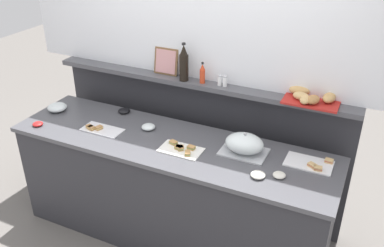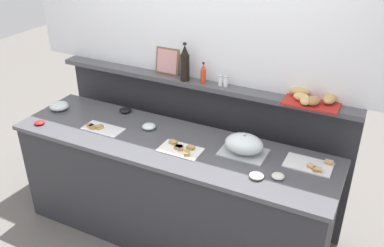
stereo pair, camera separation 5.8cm
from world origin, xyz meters
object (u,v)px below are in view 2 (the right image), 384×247
(bread_basket, at_px, (310,98))
(condiment_bowl_red, at_px, (125,110))
(sandwich_platter_side, at_px, (311,165))
(pepper_shaker, at_px, (226,81))
(hot_sauce_bottle, at_px, (203,74))
(salt_shaker, at_px, (221,81))
(serving_cloche, at_px, (244,145))
(condiment_bowl_cream, at_px, (39,122))
(sandwich_platter_front, at_px, (181,149))
(framed_picture, at_px, (167,61))
(glass_bowl_large, at_px, (59,106))
(sandwich_platter_rear, at_px, (101,128))
(condiment_bowl_dark, at_px, (278,176))
(condiment_bowl_teal, at_px, (257,176))
(glass_bowl_medium, at_px, (149,127))
(wine_bottle_dark, at_px, (185,64))

(bread_basket, bearing_deg, condiment_bowl_red, -172.72)
(sandwich_platter_side, bearing_deg, pepper_shaker, 158.29)
(hot_sauce_bottle, bearing_deg, salt_shaker, 4.63)
(serving_cloche, xyz_separation_m, condiment_bowl_cream, (-1.67, -0.33, -0.06))
(sandwich_platter_front, bearing_deg, bread_basket, 34.62)
(hot_sauce_bottle, relative_size, framed_picture, 0.79)
(glass_bowl_large, height_order, salt_shaker, salt_shaker)
(sandwich_platter_rear, bearing_deg, condiment_bowl_cream, -163.24)
(sandwich_platter_front, bearing_deg, salt_shaker, 81.42)
(sandwich_platter_side, height_order, glass_bowl_large, glass_bowl_large)
(sandwich_platter_front, xyz_separation_m, salt_shaker, (0.08, 0.53, 0.37))
(serving_cloche, relative_size, condiment_bowl_red, 3.25)
(hot_sauce_bottle, bearing_deg, serving_cloche, -35.32)
(sandwich_platter_front, relative_size, serving_cloche, 0.94)
(condiment_bowl_dark, bearing_deg, pepper_shaker, 138.34)
(condiment_bowl_teal, bearing_deg, condiment_bowl_dark, 25.66)
(condiment_bowl_red, distance_m, pepper_shaker, 0.95)
(sandwich_platter_rear, relative_size, glass_bowl_large, 2.01)
(condiment_bowl_cream, bearing_deg, glass_bowl_large, 98.52)
(condiment_bowl_cream, height_order, framed_picture, framed_picture)
(pepper_shaker, bearing_deg, condiment_bowl_teal, -51.30)
(glass_bowl_large, distance_m, condiment_bowl_teal, 1.91)
(glass_bowl_medium, height_order, framed_picture, framed_picture)
(condiment_bowl_red, relative_size, hot_sauce_bottle, 0.59)
(glass_bowl_large, distance_m, condiment_bowl_dark, 2.04)
(serving_cloche, relative_size, bread_basket, 0.85)
(hot_sauce_bottle, xyz_separation_m, framed_picture, (-0.36, 0.05, 0.03))
(sandwich_platter_side, bearing_deg, sandwich_platter_rear, -172.26)
(sandwich_platter_rear, distance_m, sandwich_platter_side, 1.65)
(hot_sauce_bottle, height_order, framed_picture, framed_picture)
(sandwich_platter_side, relative_size, sandwich_platter_front, 1.03)
(glass_bowl_large, distance_m, condiment_bowl_cream, 0.29)
(condiment_bowl_red, height_order, pepper_shaker, pepper_shaker)
(glass_bowl_large, bearing_deg, salt_shaker, 16.45)
(glass_bowl_medium, xyz_separation_m, condiment_bowl_cream, (-0.85, -0.34, -0.00))
(condiment_bowl_dark, relative_size, wine_bottle_dark, 0.28)
(glass_bowl_large, xyz_separation_m, condiment_bowl_teal, (1.90, -0.21, -0.01))
(condiment_bowl_red, xyz_separation_m, hot_sauce_bottle, (0.67, 0.17, 0.39))
(condiment_bowl_dark, xyz_separation_m, condiment_bowl_cream, (-1.99, -0.14, -0.00))
(sandwich_platter_side, xyz_separation_m, pepper_shaker, (-0.78, 0.31, 0.37))
(serving_cloche, distance_m, glass_bowl_large, 1.72)
(glass_bowl_medium, relative_size, salt_shaker, 1.27)
(sandwich_platter_rear, relative_size, condiment_bowl_red, 3.23)
(condiment_bowl_teal, xyz_separation_m, salt_shaker, (-0.54, 0.61, 0.36))
(glass_bowl_medium, bearing_deg, sandwich_platter_rear, -152.10)
(condiment_bowl_teal, xyz_separation_m, pepper_shaker, (-0.49, 0.61, 0.36))
(framed_picture, bearing_deg, hot_sauce_bottle, -7.98)
(condiment_bowl_teal, relative_size, condiment_bowl_cream, 1.17)
(glass_bowl_large, bearing_deg, condiment_bowl_dark, -4.20)
(salt_shaker, height_order, bread_basket, salt_shaker)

